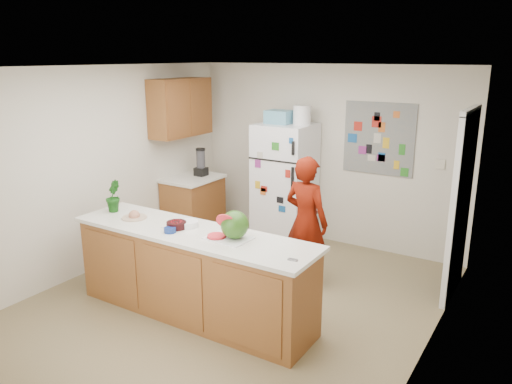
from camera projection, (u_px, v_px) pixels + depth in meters
The scene contains 26 objects.
floor at pixel (237, 300), 5.52m from camera, with size 4.00×4.50×0.02m, color brown.
wall_back at pixel (326, 155), 7.03m from camera, with size 4.00×0.02×2.50m, color beige.
wall_left at pixel (103, 168), 6.21m from camera, with size 0.02×4.50×2.50m, color beige.
wall_right at pixel (435, 224), 4.16m from camera, with size 0.02×4.50×2.50m, color beige.
ceiling at pixel (235, 66), 4.85m from camera, with size 4.00×4.50×0.02m, color white.
doorway at pixel (462, 207), 5.42m from camera, with size 0.03×0.85×2.04m, color black.
peninsula_base at pixel (193, 275), 5.09m from camera, with size 2.60×0.62×0.88m, color brown.
peninsula_top at pixel (192, 233), 4.97m from camera, with size 2.68×0.70×0.04m, color silver.
side_counter_base at pixel (194, 208), 7.37m from camera, with size 0.60×0.80×0.86m, color brown.
side_counter_top at pixel (193, 178), 7.25m from camera, with size 0.64×0.84×0.04m, color silver.
upper_cabinets at pixel (181, 107), 7.00m from camera, with size 0.35×1.00×0.80m, color brown.
refrigerator at pixel (285, 184), 7.06m from camera, with size 0.75×0.70×1.70m, color silver.
fridge_top_bin at pixel (279, 117), 6.86m from camera, with size 0.35×0.28×0.18m, color #5999B2.
photo_collage at pixel (379, 139), 6.55m from camera, with size 0.95×0.01×0.95m, color slate.
person at pixel (306, 221), 5.73m from camera, with size 0.56×0.37×1.53m, color #5E1004.
blender_appliance at pixel (201, 163), 7.28m from camera, with size 0.13×0.13×0.38m, color black.
cutting_board at pixel (228, 238), 4.75m from camera, with size 0.42×0.31×0.01m, color silver.
watermelon at pixel (235, 225), 4.70m from camera, with size 0.27×0.27×0.27m, color #265D16.
watermelon_slice at pixel (217, 236), 4.76m from camera, with size 0.18×0.18×0.02m, color red.
cherry_bowl at pixel (176, 225), 5.03m from camera, with size 0.20×0.20×0.07m, color black.
white_bowl at pixel (188, 224), 5.08m from camera, with size 0.20×0.20×0.06m, color silver.
cobalt_bowl at pixel (170, 230), 4.91m from camera, with size 0.12×0.12×0.05m, color navy.
plate at pixel (134, 217), 5.35m from camera, with size 0.27×0.27×0.02m, color #B9AB91.
paper_towel at pixel (171, 227), 5.04m from camera, with size 0.16×0.14×0.02m, color white.
keys at pixel (293, 260), 4.25m from camera, with size 0.09×0.04×0.01m, color slate.
potted_plant at pixel (113, 196), 5.55m from camera, with size 0.19×0.15×0.35m, color #0A3B09.
Camera 1 is at (2.82, -4.13, 2.61)m, focal length 35.00 mm.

